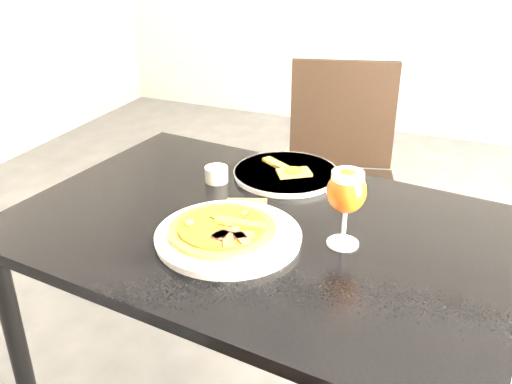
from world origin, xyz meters
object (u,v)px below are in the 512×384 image
at_px(beer_glass, 347,192).
at_px(chair_far, 340,175).
at_px(pizza, 223,229).
at_px(dining_table, 260,255).

bearing_deg(beer_glass, chair_far, 105.00).
height_order(chair_far, beer_glass, beer_glass).
bearing_deg(chair_far, beer_glass, -91.50).
bearing_deg(pizza, chair_far, 88.61).
distance_m(dining_table, pizza, 0.16).
relative_size(pizza, beer_glass, 1.35).
xyz_separation_m(pizza, beer_glass, (0.26, 0.08, 0.11)).
relative_size(chair_far, pizza, 3.75).
height_order(dining_table, pizza, pizza).
height_order(dining_table, chair_far, chair_far).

